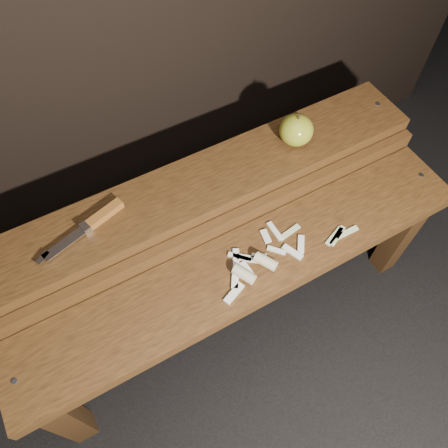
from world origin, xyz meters
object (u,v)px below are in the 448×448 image
bench_rear_tier (205,202)px  bench_front_tier (247,280)px  knife (95,221)px  apple (296,130)px

bench_rear_tier → bench_front_tier: bearing=-90.0°
knife → bench_front_tier: bearing=-41.0°
apple → knife: size_ratio=0.40×
bench_front_tier → bench_rear_tier: bearing=90.0°
bench_front_tier → apple: bearing=40.0°
bench_front_tier → knife: bearing=139.0°
bench_front_tier → knife: knife is taller
bench_front_tier → knife: (-0.28, 0.24, 0.16)m
bench_front_tier → knife: 0.40m
knife → bench_rear_tier: bearing=-2.9°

